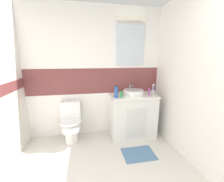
# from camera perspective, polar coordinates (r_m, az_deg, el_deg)

# --- Properties ---
(ground_plane) EXTENTS (3.20, 3.48, 0.04)m
(ground_plane) POSITION_cam_1_polar(r_m,az_deg,el_deg) (2.24, -3.23, -31.13)
(ground_plane) COLOR beige
(wall_back_tiled) EXTENTS (3.20, 0.20, 2.50)m
(wall_back_tiled) POSITION_cam_1_polar(r_m,az_deg,el_deg) (2.87, -6.58, 7.33)
(wall_back_tiled) COLOR white
(wall_back_tiled) RESTS_ON ground_plane
(wall_right_plain) EXTENTS (0.10, 3.48, 2.50)m
(wall_right_plain) POSITION_cam_1_polar(r_m,az_deg,el_deg) (2.24, 33.03, 3.46)
(wall_right_plain) COLOR white
(wall_right_plain) RESTS_ON ground_plane
(vanity_cabinet) EXTENTS (0.88, 0.54, 0.85)m
(vanity_cabinet) POSITION_cam_1_polar(r_m,az_deg,el_deg) (2.91, 8.09, -9.65)
(vanity_cabinet) COLOR silver
(vanity_cabinet) RESTS_ON ground_plane
(sink_basin) EXTENTS (0.39, 0.43, 0.17)m
(sink_basin) POSITION_cam_1_polar(r_m,az_deg,el_deg) (2.78, 8.49, -0.41)
(sink_basin) COLOR white
(sink_basin) RESTS_ON vanity_cabinet
(toilet) EXTENTS (0.37, 0.50, 0.76)m
(toilet) POSITION_cam_1_polar(r_m,az_deg,el_deg) (2.83, -16.04, -12.31)
(toilet) COLOR white
(toilet) RESTS_ON ground_plane
(toothbrush_cup) EXTENTS (0.06, 0.06, 0.23)m
(toothbrush_cup) POSITION_cam_1_polar(r_m,az_deg,el_deg) (2.78, 15.96, -0.58)
(toothbrush_cup) COLOR #B2ADA3
(toothbrush_cup) RESTS_ON vanity_cabinet
(soap_dispenser) EXTENTS (0.06, 0.06, 0.15)m
(soap_dispenser) POSITION_cam_1_polar(r_m,az_deg,el_deg) (2.57, 3.69, -1.30)
(soap_dispenser) COLOR green
(soap_dispenser) RESTS_ON vanity_cabinet
(toothpaste_tube_upright) EXTENTS (0.03, 0.03, 0.17)m
(toothpaste_tube_upright) POSITION_cam_1_polar(r_m,az_deg,el_deg) (2.73, 14.61, -0.31)
(toothpaste_tube_upright) COLOR #993F99
(toothpaste_tube_upright) RESTS_ON vanity_cabinet
(shampoo_bottle_tall) EXTENTS (0.06, 0.06, 0.22)m
(shampoo_bottle_tall) POSITION_cam_1_polar(r_m,az_deg,el_deg) (2.54, 1.69, -0.34)
(shampoo_bottle_tall) COLOR #2659B2
(shampoo_bottle_tall) RESTS_ON vanity_cabinet
(bath_mat) EXTENTS (0.52, 0.38, 0.01)m
(bath_mat) POSITION_cam_1_polar(r_m,az_deg,el_deg) (2.60, 10.58, -23.47)
(bath_mat) COLOR #4C7299
(bath_mat) RESTS_ON ground_plane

